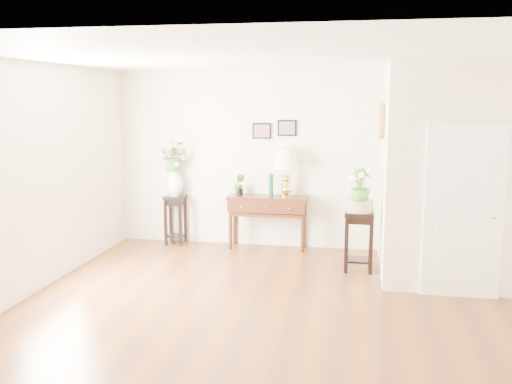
% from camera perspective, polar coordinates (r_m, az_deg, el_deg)
% --- Properties ---
extents(floor, '(6.00, 5.50, 0.02)m').
position_cam_1_polar(floor, '(6.64, 2.12, -11.49)').
color(floor, brown).
rests_on(floor, ground).
extents(ceiling, '(6.00, 5.50, 0.02)m').
position_cam_1_polar(ceiling, '(6.22, 2.28, 13.39)').
color(ceiling, white).
rests_on(ceiling, ground).
extents(wall_back, '(6.00, 0.02, 2.80)m').
position_cam_1_polar(wall_back, '(8.99, 4.70, 3.21)').
color(wall_back, beige).
rests_on(wall_back, ground).
extents(wall_front, '(6.00, 0.02, 2.80)m').
position_cam_1_polar(wall_front, '(3.63, -4.02, -6.08)').
color(wall_front, beige).
rests_on(wall_front, ground).
extents(wall_left, '(0.02, 5.50, 2.80)m').
position_cam_1_polar(wall_left, '(7.33, -21.72, 1.15)').
color(wall_left, beige).
rests_on(wall_left, ground).
extents(partition, '(1.80, 1.95, 2.80)m').
position_cam_1_polar(partition, '(8.07, 19.00, 2.01)').
color(partition, beige).
rests_on(partition, floor).
extents(door, '(0.90, 0.05, 2.10)m').
position_cam_1_polar(door, '(7.15, 20.03, -1.79)').
color(door, white).
rests_on(door, floor).
extents(art_print_left, '(0.30, 0.02, 0.25)m').
position_cam_1_polar(art_print_left, '(9.01, 0.58, 6.13)').
color(art_print_left, black).
rests_on(art_print_left, wall_back).
extents(art_print_right, '(0.30, 0.02, 0.25)m').
position_cam_1_polar(art_print_right, '(8.95, 3.12, 6.41)').
color(art_print_right, black).
rests_on(art_print_right, wall_back).
extents(wall_ornament, '(0.07, 0.51, 0.51)m').
position_cam_1_polar(wall_ornament, '(8.05, 12.45, 6.94)').
color(wall_ornament, tan).
rests_on(wall_ornament, partition).
extents(console_table, '(1.27, 0.43, 0.84)m').
position_cam_1_polar(console_table, '(9.03, 1.17, -3.03)').
color(console_table, '#3C1D0D').
rests_on(console_table, floor).
extents(table_lamp, '(0.54, 0.54, 0.76)m').
position_cam_1_polar(table_lamp, '(8.86, 3.06, 1.77)').
color(table_lamp, gold).
rests_on(table_lamp, console_table).
extents(green_vase, '(0.08, 0.08, 0.35)m').
position_cam_1_polar(green_vase, '(8.92, 1.50, 0.67)').
color(green_vase, '#114C29').
rests_on(green_vase, console_table).
extents(potted_plant, '(0.18, 0.15, 0.32)m').
position_cam_1_polar(potted_plant, '(9.01, -1.68, 0.71)').
color(potted_plant, '#388125').
rests_on(potted_plant, console_table).
extents(plant_stand_a, '(0.33, 0.33, 0.80)m').
position_cam_1_polar(plant_stand_a, '(9.40, -8.05, -2.76)').
color(plant_stand_a, black).
rests_on(plant_stand_a, floor).
extents(porcelain_vase, '(0.31, 0.31, 0.45)m').
position_cam_1_polar(porcelain_vase, '(9.29, -8.14, 1.01)').
color(porcelain_vase, white).
rests_on(porcelain_vase, plant_stand_a).
extents(lily_arrangement, '(0.49, 0.44, 0.49)m').
position_cam_1_polar(lily_arrangement, '(9.23, -8.20, 3.58)').
color(lily_arrangement, '#388125').
rests_on(lily_arrangement, porcelain_vase).
extents(plant_stand_b, '(0.40, 0.40, 0.83)m').
position_cam_1_polar(plant_stand_b, '(8.01, 10.24, -4.84)').
color(plant_stand_b, black).
rests_on(plant_stand_b, floor).
extents(ceramic_bowl, '(0.39, 0.39, 0.16)m').
position_cam_1_polar(ceramic_bowl, '(7.91, 10.34, -1.36)').
color(ceramic_bowl, '#B9AE93').
rests_on(ceramic_bowl, plant_stand_b).
extents(narcissus, '(0.32, 0.32, 0.48)m').
position_cam_1_polar(narcissus, '(7.86, 10.40, 0.64)').
color(narcissus, '#388125').
rests_on(narcissus, ceramic_bowl).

